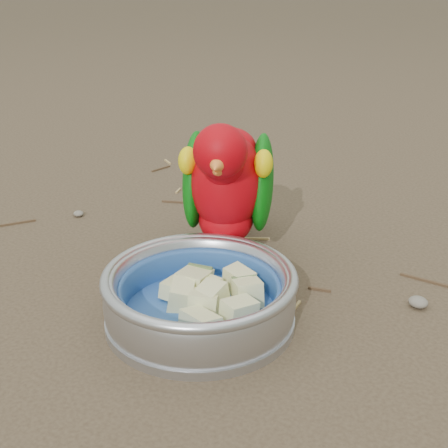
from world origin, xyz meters
The scene contains 6 objects.
ground centered at (0.00, 0.00, 0.00)m, with size 60.00×60.00×0.00m, color #493A29.
food_bowl centered at (0.03, -0.03, 0.01)m, with size 0.21×0.21×0.02m, color #B2B2BA.
bowl_wall centered at (0.03, -0.03, 0.04)m, with size 0.21×0.21×0.04m, color #B2B2BA, non-canonical shape.
fruit_wedges centered at (0.03, -0.03, 0.03)m, with size 0.12×0.12×0.03m, color beige, non-canonical shape.
lory_parrot centered at (-0.02, 0.10, 0.10)m, with size 0.11×0.24×0.19m, color #AA020A, non-canonical shape.
ground_debris centered at (0.04, 0.00, 0.00)m, with size 0.90×0.80×0.01m, color tan, non-canonical shape.
Camera 1 is at (0.39, -0.49, 0.37)m, focal length 50.00 mm.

